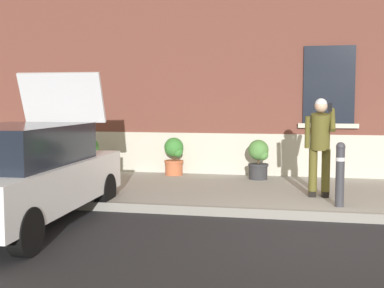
{
  "coord_description": "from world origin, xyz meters",
  "views": [
    {
      "loc": [
        -0.46,
        -7.07,
        1.86
      ],
      "look_at": [
        -2.25,
        1.6,
        1.1
      ],
      "focal_mm": 47.74,
      "sensor_mm": 36.0,
      "label": 1
    }
  ],
  "objects_px": {
    "hatchback_car_white": "(21,172)",
    "bollard_near_person": "(340,172)",
    "planter_olive": "(90,155)",
    "planter_terracotta": "(174,155)",
    "planter_charcoal": "(259,158)",
    "person_on_phone": "(320,141)"
  },
  "relations": [
    {
      "from": "person_on_phone",
      "to": "hatchback_car_white",
      "type": "bearing_deg",
      "value": -140.73
    },
    {
      "from": "planter_charcoal",
      "to": "bollard_near_person",
      "type": "bearing_deg",
      "value": -60.34
    },
    {
      "from": "bollard_near_person",
      "to": "planter_olive",
      "type": "distance_m",
      "value": 5.97
    },
    {
      "from": "hatchback_car_white",
      "to": "planter_olive",
      "type": "relative_size",
      "value": 4.79
    },
    {
      "from": "planter_terracotta",
      "to": "planter_olive",
      "type": "bearing_deg",
      "value": -171.84
    },
    {
      "from": "planter_terracotta",
      "to": "planter_charcoal",
      "type": "distance_m",
      "value": 1.96
    },
    {
      "from": "planter_terracotta",
      "to": "bollard_near_person",
      "type": "bearing_deg",
      "value": -39.79
    },
    {
      "from": "hatchback_car_white",
      "to": "planter_olive",
      "type": "xyz_separation_m",
      "value": [
        -0.71,
        4.22,
        -0.19
      ]
    },
    {
      "from": "planter_charcoal",
      "to": "person_on_phone",
      "type": "bearing_deg",
      "value": -57.39
    },
    {
      "from": "hatchback_car_white",
      "to": "person_on_phone",
      "type": "distance_m",
      "value": 5.0
    },
    {
      "from": "hatchback_car_white",
      "to": "planter_charcoal",
      "type": "height_order",
      "value": "hatchback_car_white"
    },
    {
      "from": "bollard_near_person",
      "to": "planter_terracotta",
      "type": "bearing_deg",
      "value": 140.21
    },
    {
      "from": "hatchback_car_white",
      "to": "person_on_phone",
      "type": "xyz_separation_m",
      "value": [
        4.38,
        2.38,
        0.35
      ]
    },
    {
      "from": "hatchback_car_white",
      "to": "bollard_near_person",
      "type": "bearing_deg",
      "value": 19.33
    },
    {
      "from": "planter_terracotta",
      "to": "planter_charcoal",
      "type": "relative_size",
      "value": 1.0
    },
    {
      "from": "bollard_near_person",
      "to": "planter_olive",
      "type": "xyz_separation_m",
      "value": [
        -5.38,
        2.58,
        -0.11
      ]
    },
    {
      "from": "bollard_near_person",
      "to": "planter_terracotta",
      "type": "xyz_separation_m",
      "value": [
        -3.43,
        2.86,
        -0.11
      ]
    },
    {
      "from": "person_on_phone",
      "to": "bollard_near_person",
      "type": "bearing_deg",
      "value": -57.89
    },
    {
      "from": "planter_olive",
      "to": "planter_charcoal",
      "type": "relative_size",
      "value": 1.0
    },
    {
      "from": "person_on_phone",
      "to": "planter_charcoal",
      "type": "height_order",
      "value": "person_on_phone"
    },
    {
      "from": "planter_olive",
      "to": "bollard_near_person",
      "type": "bearing_deg",
      "value": -25.64
    },
    {
      "from": "hatchback_car_white",
      "to": "bollard_near_person",
      "type": "relative_size",
      "value": 3.94
    }
  ]
}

